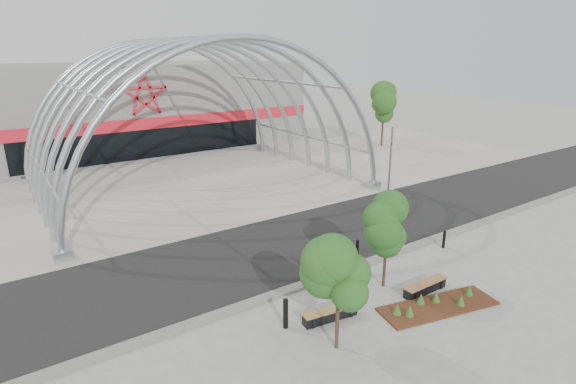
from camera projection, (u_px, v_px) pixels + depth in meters
The scene contains 18 objects.
ground at pixel (338, 270), 20.01m from camera, with size 140.00×140.00×0.00m, color gray.
road at pixel (294, 243), 22.77m from camera, with size 140.00×7.00×0.02m, color black.
forecourt at pixel (198, 186), 32.20m from camera, with size 60.00×17.00×0.04m, color #A7A296.
kerb at pixel (342, 271), 19.80m from camera, with size 60.00×0.50×0.12m, color slate.
arena_building at pixel (123, 105), 45.11m from camera, with size 34.00×15.24×8.00m.
vault_canopy at pixel (198, 186), 32.20m from camera, with size 20.80×15.80×20.36m.
planting_bed at pixel (437, 305), 17.10m from camera, with size 4.91×2.47×0.50m.
signal_pole at pixel (390, 161), 29.35m from camera, with size 0.37×0.63×4.65m.
street_tree_0 at pixel (339, 269), 13.96m from camera, with size 1.76×1.76×4.01m.
street_tree_1 at pixel (387, 229), 17.91m from camera, with size 1.50×1.50×3.55m.
bench_0 at pixel (330, 314), 16.30m from camera, with size 2.22×0.78×0.46m.
bench_1 at pixel (425, 287), 18.13m from camera, with size 2.18×0.48×0.46m.
bollard_0 at pixel (286, 314), 15.73m from camera, with size 0.18×0.18×1.13m, color black.
bollard_1 at pixel (316, 287), 17.76m from camera, with size 0.14×0.14×0.87m, color black.
bollard_2 at pixel (313, 269), 18.98m from camera, with size 0.17×0.17×1.08m, color black.
bollard_3 at pixel (357, 249), 21.10m from camera, with size 0.14×0.14×0.88m, color black.
bollard_4 at pixel (444, 239), 22.13m from camera, with size 0.14×0.14×0.89m, color black.
bg_tree_1 at pixel (384, 104), 44.14m from camera, with size 2.70×2.70×5.91m.
Camera 1 is at (-12.00, -13.60, 9.43)m, focal length 28.00 mm.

